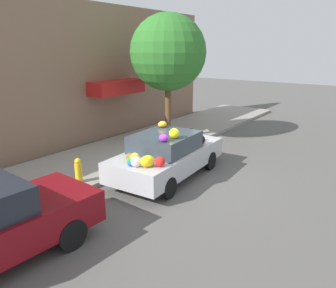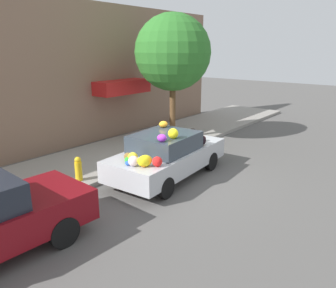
# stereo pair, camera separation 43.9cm
# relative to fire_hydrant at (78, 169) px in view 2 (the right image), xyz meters

# --- Properties ---
(ground_plane) EXTENTS (60.00, 60.00, 0.00)m
(ground_plane) POSITION_rel_fire_hydrant_xyz_m (2.08, -1.57, -0.48)
(ground_plane) COLOR #565451
(sidewalk_curb) EXTENTS (24.00, 3.20, 0.14)m
(sidewalk_curb) POSITION_rel_fire_hydrant_xyz_m (2.08, 1.13, -0.41)
(sidewalk_curb) COLOR gray
(sidewalk_curb) RESTS_ON ground
(building_facade) EXTENTS (18.00, 1.20, 5.47)m
(building_facade) POSITION_rel_fire_hydrant_xyz_m (2.18, 3.35, 2.23)
(building_facade) COLOR #846651
(building_facade) RESTS_ON ground
(street_tree) EXTENTS (2.94, 2.94, 4.91)m
(street_tree) POSITION_rel_fire_hydrant_xyz_m (5.17, 0.71, 3.08)
(street_tree) COLOR brown
(street_tree) RESTS_ON sidewalk_curb
(fire_hydrant) EXTENTS (0.20, 0.20, 0.70)m
(fire_hydrant) POSITION_rel_fire_hydrant_xyz_m (0.00, 0.00, 0.00)
(fire_hydrant) COLOR gold
(fire_hydrant) RESTS_ON sidewalk_curb
(art_car) EXTENTS (4.16, 2.03, 1.66)m
(art_car) POSITION_rel_fire_hydrant_xyz_m (2.03, -1.57, 0.23)
(art_car) COLOR #B7BABF
(art_car) RESTS_ON ground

